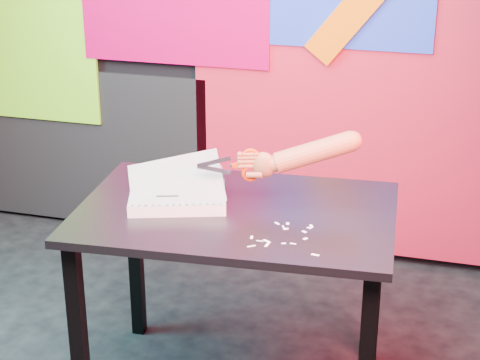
% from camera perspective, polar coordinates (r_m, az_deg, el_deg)
% --- Properties ---
extents(room, '(3.01, 3.01, 2.71)m').
position_cam_1_polar(room, '(2.50, -11.01, 9.14)').
color(room, black).
rests_on(room, ground).
extents(backdrop, '(2.88, 0.05, 2.08)m').
position_cam_1_polar(backdrop, '(3.90, -0.23, 8.11)').
color(backdrop, red).
rests_on(backdrop, ground).
extents(work_table, '(1.15, 0.81, 0.75)m').
position_cam_1_polar(work_table, '(2.83, -0.28, -3.97)').
color(work_table, black).
rests_on(work_table, ground).
extents(printout_stack, '(0.41, 0.34, 0.18)m').
position_cam_1_polar(printout_stack, '(2.84, -4.46, -1.20)').
color(printout_stack, white).
rests_on(printout_stack, work_table).
extents(scissors, '(0.21, 0.08, 0.12)m').
position_cam_1_polar(scissors, '(2.79, 0.43, 1.07)').
color(scissors, silver).
rests_on(scissors, printout_stack).
extents(hand_forearm, '(0.41, 0.17, 0.17)m').
position_cam_1_polar(hand_forearm, '(2.80, 4.68, 1.85)').
color(hand_forearm, brown).
rests_on(hand_forearm, work_table).
extents(paper_clippings, '(0.24, 0.22, 0.00)m').
position_cam_1_polar(paper_clippings, '(2.60, 3.20, -4.04)').
color(paper_clippings, white).
rests_on(paper_clippings, work_table).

